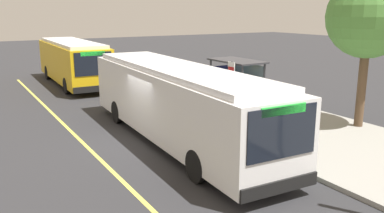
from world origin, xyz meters
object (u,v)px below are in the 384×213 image
Objects in this scene: transit_bus_second at (73,61)px; route_sign_post at (231,86)px; waiting_bench at (235,99)px; transit_bus_main at (176,101)px.

route_sign_post is (14.57, 2.70, 0.34)m from transit_bus_second.
transit_bus_second is at bearing -157.31° from waiting_bench.
transit_bus_main is 1.19× the size of transit_bus_second.
transit_bus_main is at bearing -89.88° from route_sign_post.
transit_bus_second is 14.82m from route_sign_post.
waiting_bench is at bearing 119.32° from transit_bus_main.
route_sign_post is at bearing -39.83° from waiting_bench.
transit_bus_second is at bearing -169.51° from route_sign_post.
route_sign_post reaches higher than waiting_bench.
transit_bus_main and transit_bus_second have the same top height.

